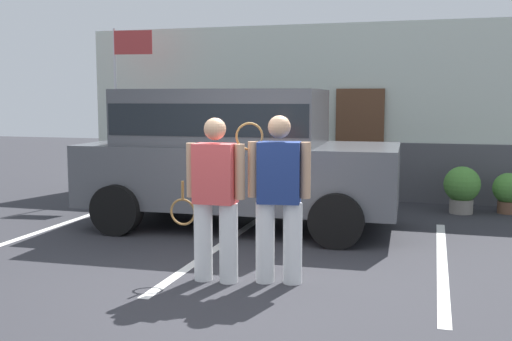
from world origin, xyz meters
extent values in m
plane|color=#2D2D33|center=(0.00, 0.00, 0.00)|extent=(40.00, 40.00, 0.00)
cube|color=silver|center=(-3.49, 1.50, 0.00)|extent=(0.12, 4.40, 0.01)
cube|color=silver|center=(-0.71, 1.50, 0.00)|extent=(0.12, 4.40, 0.01)
cube|color=silver|center=(2.08, 1.50, 0.00)|extent=(0.12, 4.40, 0.01)
cube|color=silver|center=(0.00, 5.90, 1.66)|extent=(9.99, 0.30, 3.32)
cube|color=#4C4C51|center=(0.00, 5.70, 0.55)|extent=(8.39, 0.10, 1.10)
cube|color=brown|center=(0.59, 5.68, 1.05)|extent=(0.90, 0.06, 2.10)
cube|color=#4C4F54|center=(-0.81, 2.72, 0.80)|extent=(4.67, 2.07, 0.90)
cube|color=#4C4F54|center=(-1.06, 2.71, 1.65)|extent=(2.96, 1.87, 0.80)
cube|color=black|center=(-1.06, 2.71, 1.63)|extent=(2.91, 1.89, 0.44)
cylinder|color=black|center=(0.70, 3.73, 0.36)|extent=(0.73, 0.29, 0.72)
cylinder|color=black|center=(0.77, 1.83, 0.36)|extent=(0.73, 0.29, 0.72)
cylinder|color=black|center=(-2.40, 3.61, 0.36)|extent=(0.73, 0.29, 0.72)
cylinder|color=black|center=(-2.33, 1.72, 0.36)|extent=(0.73, 0.29, 0.72)
cylinder|color=white|center=(-0.09, 0.05, 0.42)|extent=(0.20, 0.20, 0.84)
cylinder|color=white|center=(-0.37, 0.05, 0.42)|extent=(0.20, 0.20, 0.84)
cube|color=#E04C4C|center=(-0.23, 0.05, 1.15)|extent=(0.43, 0.27, 0.62)
sphere|color=tan|center=(-0.23, 0.05, 1.61)|extent=(0.23, 0.23, 0.23)
cylinder|color=tan|center=(0.04, 0.05, 1.17)|extent=(0.11, 0.11, 0.57)
cylinder|color=tan|center=(-0.49, 0.05, 1.17)|extent=(0.11, 0.11, 0.57)
torus|color=olive|center=(-0.62, 0.10, 0.71)|extent=(0.37, 0.03, 0.37)
cylinder|color=olive|center=(-0.62, 0.10, 0.95)|extent=(0.03, 0.03, 0.20)
cylinder|color=white|center=(0.56, 0.21, 0.42)|extent=(0.20, 0.20, 0.85)
cylinder|color=white|center=(0.28, 0.17, 0.42)|extent=(0.20, 0.20, 0.85)
cube|color=navy|center=(0.42, 0.19, 1.16)|extent=(0.47, 0.33, 0.63)
sphere|color=tan|center=(0.42, 0.19, 1.63)|extent=(0.23, 0.23, 0.23)
cylinder|color=tan|center=(0.69, 0.22, 1.19)|extent=(0.11, 0.11, 0.58)
cylinder|color=tan|center=(0.15, 0.15, 1.19)|extent=(0.11, 0.11, 0.58)
torus|color=olive|center=(0.10, 0.19, 1.53)|extent=(0.28, 0.15, 0.29)
cylinder|color=olive|center=(0.10, 0.19, 1.30)|extent=(0.03, 0.03, 0.20)
cylinder|color=gray|center=(2.42, 4.79, 0.12)|extent=(0.39, 0.39, 0.24)
sphere|color=#4C8C38|center=(2.42, 4.79, 0.49)|extent=(0.60, 0.60, 0.60)
cylinder|color=brown|center=(3.17, 5.01, 0.10)|extent=(0.33, 0.33, 0.20)
sphere|color=#4C8C38|center=(3.17, 5.01, 0.42)|extent=(0.52, 0.52, 0.52)
cylinder|color=silver|center=(-4.04, 4.84, 1.63)|extent=(0.05, 0.05, 3.26)
cube|color=#B23838|center=(-3.64, 4.84, 2.98)|extent=(0.74, 0.13, 0.45)
camera|label=1|loc=(1.94, -5.83, 1.93)|focal=42.63mm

